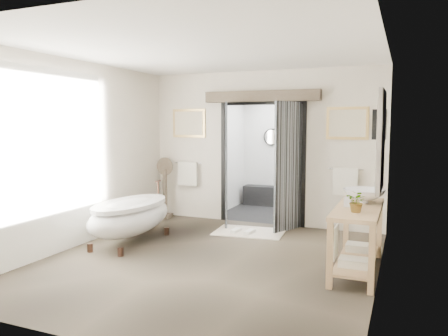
{
  "coord_description": "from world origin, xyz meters",
  "views": [
    {
      "loc": [
        2.5,
        -5.41,
        1.91
      ],
      "look_at": [
        0.0,
        0.6,
        1.25
      ],
      "focal_mm": 35.0,
      "sensor_mm": 36.0,
      "label": 1
    }
  ],
  "objects_px": {
    "clawfoot_tub": "(131,216)",
    "basin": "(364,196)",
    "vanity": "(355,233)",
    "rug": "(249,232)"
  },
  "relations": [
    {
      "from": "vanity",
      "to": "clawfoot_tub",
      "type": "bearing_deg",
      "value": 179.5
    },
    {
      "from": "rug",
      "to": "basin",
      "type": "xyz_separation_m",
      "value": [
        2.0,
        -1.08,
        0.94
      ]
    },
    {
      "from": "clawfoot_tub",
      "to": "vanity",
      "type": "bearing_deg",
      "value": -0.5
    },
    {
      "from": "clawfoot_tub",
      "to": "basin",
      "type": "height_order",
      "value": "basin"
    },
    {
      "from": "clawfoot_tub",
      "to": "basin",
      "type": "distance_m",
      "value": 3.58
    },
    {
      "from": "rug",
      "to": "basin",
      "type": "relative_size",
      "value": 2.18
    },
    {
      "from": "rug",
      "to": "basin",
      "type": "bearing_deg",
      "value": -28.27
    },
    {
      "from": "clawfoot_tub",
      "to": "vanity",
      "type": "xyz_separation_m",
      "value": [
        3.47,
        -0.03,
        0.06
      ]
    },
    {
      "from": "vanity",
      "to": "rug",
      "type": "xyz_separation_m",
      "value": [
        -1.94,
        1.41,
        -0.5
      ]
    },
    {
      "from": "vanity",
      "to": "basin",
      "type": "xyz_separation_m",
      "value": [
        0.06,
        0.33,
        0.44
      ]
    }
  ]
}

